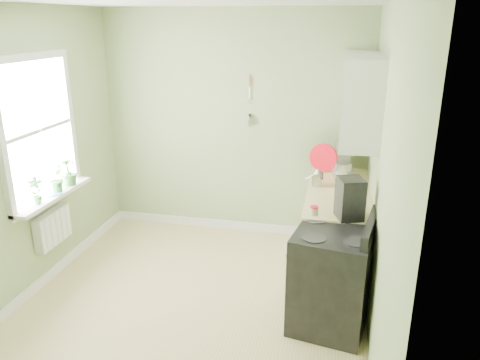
% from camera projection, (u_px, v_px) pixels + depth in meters
% --- Properties ---
extents(floor, '(3.20, 3.60, 0.02)m').
position_uv_depth(floor, '(191.00, 308.00, 4.40)').
color(floor, tan).
rests_on(floor, ground).
extents(wall_back, '(3.20, 0.02, 2.70)m').
position_uv_depth(wall_back, '(234.00, 125.00, 5.63)').
color(wall_back, '#9BAF77').
rests_on(wall_back, floor).
extents(wall_left, '(0.02, 3.60, 2.70)m').
position_uv_depth(wall_left, '(18.00, 159.00, 4.28)').
color(wall_left, '#9BAF77').
rests_on(wall_left, floor).
extents(wall_right, '(0.02, 3.60, 2.70)m').
position_uv_depth(wall_right, '(383.00, 183.00, 3.63)').
color(wall_right, '#9BAF77').
rests_on(wall_right, floor).
extents(base_cabinets, '(0.60, 1.60, 0.87)m').
position_uv_depth(base_cabinets, '(337.00, 233.00, 4.92)').
color(base_cabinets, white).
rests_on(base_cabinets, floor).
extents(countertop, '(0.64, 1.60, 0.04)m').
position_uv_depth(countertop, '(339.00, 192.00, 4.77)').
color(countertop, '#E1D08A').
rests_on(countertop, base_cabinets).
extents(upper_cabinets, '(0.35, 1.40, 0.80)m').
position_uv_depth(upper_cabinets, '(360.00, 97.00, 4.52)').
color(upper_cabinets, white).
rests_on(upper_cabinets, wall_right).
extents(window, '(0.06, 1.14, 1.44)m').
position_uv_depth(window, '(38.00, 130.00, 4.49)').
color(window, white).
rests_on(window, wall_left).
extents(window_sill, '(0.18, 1.14, 0.04)m').
position_uv_depth(window_sill, '(54.00, 196.00, 4.69)').
color(window_sill, white).
rests_on(window_sill, wall_left).
extents(radiator, '(0.12, 0.50, 0.35)m').
position_uv_depth(radiator, '(52.00, 228.00, 4.76)').
color(radiator, white).
rests_on(radiator, wall_left).
extents(wall_utensils, '(0.02, 0.14, 0.58)m').
position_uv_depth(wall_utensils, '(250.00, 109.00, 5.49)').
color(wall_utensils, '#E1D08A').
rests_on(wall_utensils, wall_back).
extents(stove, '(0.75, 0.82, 1.01)m').
position_uv_depth(stove, '(332.00, 277.00, 4.04)').
color(stove, black).
rests_on(stove, floor).
extents(stand_mixer, '(0.26, 0.38, 0.43)m').
position_uv_depth(stand_mixer, '(344.00, 160.00, 5.13)').
color(stand_mixer, '#B2B2B7').
rests_on(stand_mixer, countertop).
extents(kettle, '(0.18, 0.10, 0.18)m').
position_uv_depth(kettle, '(317.00, 178.00, 4.86)').
color(kettle, silver).
rests_on(kettle, countertop).
extents(coffee_maker, '(0.27, 0.28, 0.36)m').
position_uv_depth(coffee_maker, '(350.00, 199.00, 4.04)').
color(coffee_maker, black).
rests_on(coffee_maker, countertop).
extents(red_tray, '(0.33, 0.16, 0.32)m').
position_uv_depth(red_tray, '(323.00, 158.00, 5.31)').
color(red_tray, red).
rests_on(red_tray, countertop).
extents(jar, '(0.08, 0.08, 0.08)m').
position_uv_depth(jar, '(314.00, 211.00, 4.14)').
color(jar, tan).
rests_on(jar, countertop).
extents(plant_a, '(0.17, 0.16, 0.27)m').
position_uv_depth(plant_a, '(36.00, 191.00, 4.39)').
color(plant_a, '#31672C').
rests_on(plant_a, window_sill).
extents(plant_b, '(0.17, 0.19, 0.28)m').
position_uv_depth(plant_b, '(57.00, 178.00, 4.70)').
color(plant_b, '#31672C').
rests_on(plant_b, window_sill).
extents(plant_c, '(0.23, 0.23, 0.29)m').
position_uv_depth(plant_c, '(69.00, 172.00, 4.90)').
color(plant_c, '#31672C').
rests_on(plant_c, window_sill).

